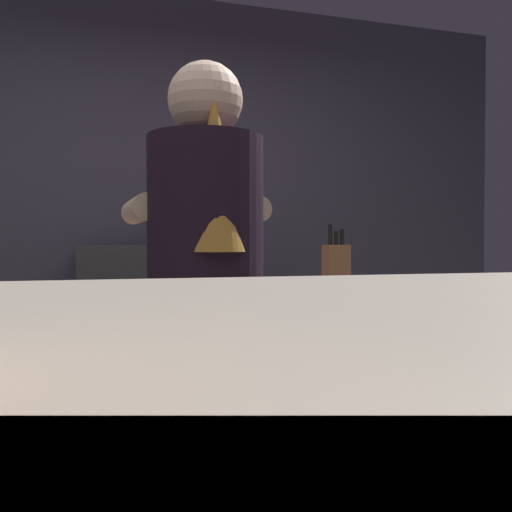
% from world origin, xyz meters
% --- Properties ---
extents(wall_back, '(5.20, 0.10, 2.70)m').
position_xyz_m(wall_back, '(0.00, 2.20, 1.35)').
color(wall_back, '#4D4758').
rests_on(wall_back, ground).
extents(prep_counter, '(2.10, 0.60, 0.92)m').
position_xyz_m(prep_counter, '(0.35, 0.71, 0.46)').
color(prep_counter, brown).
rests_on(prep_counter, ground).
extents(back_shelf, '(0.89, 0.36, 1.12)m').
position_xyz_m(back_shelf, '(0.10, 1.92, 0.56)').
color(back_shelf, '#38393C').
rests_on(back_shelf, ground).
extents(bartender, '(0.44, 0.52, 1.65)m').
position_xyz_m(bartender, '(0.08, 0.25, 0.95)').
color(bartender, '#2B3331').
rests_on(bartender, ground).
extents(knife_block, '(0.10, 0.08, 0.29)m').
position_xyz_m(knife_block, '(0.75, 0.81, 1.02)').
color(knife_block, brown).
rests_on(knife_block, prep_counter).
extents(mixing_bowl, '(0.16, 0.16, 0.04)m').
position_xyz_m(mixing_bowl, '(-0.14, 0.63, 0.94)').
color(mixing_bowl, '#CC4E2F').
rests_on(mixing_bowl, prep_counter).
extents(chefs_knife, '(0.24, 0.07, 0.01)m').
position_xyz_m(chefs_knife, '(0.36, 0.66, 0.92)').
color(chefs_knife, silver).
rests_on(chefs_knife, prep_counter).
extents(bottle_vinegar, '(0.06, 0.06, 0.27)m').
position_xyz_m(bottle_vinegar, '(0.30, 2.01, 1.22)').
color(bottle_vinegar, black).
rests_on(bottle_vinegar, back_shelf).
extents(bottle_olive_oil, '(0.07, 0.07, 0.21)m').
position_xyz_m(bottle_olive_oil, '(0.12, 1.91, 1.20)').
color(bottle_olive_oil, '#DACB78').
rests_on(bottle_olive_oil, back_shelf).
extents(bottle_hot_sauce, '(0.06, 0.06, 0.20)m').
position_xyz_m(bottle_hot_sauce, '(0.25, 1.91, 1.19)').
color(bottle_hot_sauce, '#30579E').
rests_on(bottle_hot_sauce, back_shelf).
extents(bottle_soy, '(0.06, 0.06, 0.27)m').
position_xyz_m(bottle_soy, '(0.47, 1.83, 1.22)').
color(bottle_soy, black).
rests_on(bottle_soy, back_shelf).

